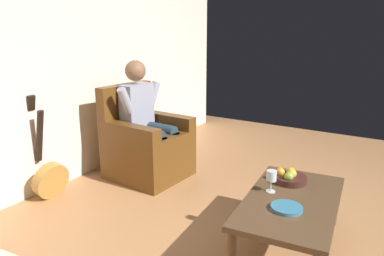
% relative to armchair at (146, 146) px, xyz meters
% --- Properties ---
extents(wall_back, '(5.64, 0.06, 2.62)m').
position_rel_armchair_xyz_m(wall_back, '(0.44, -0.63, 0.97)').
color(wall_back, silver).
rests_on(wall_back, ground).
extents(armchair, '(0.76, 0.80, 0.99)m').
position_rel_armchair_xyz_m(armchair, '(0.00, 0.00, 0.00)').
color(armchair, '#5C3714').
rests_on(armchair, ground).
extents(person_seated, '(0.62, 0.60, 1.25)m').
position_rel_armchair_xyz_m(person_seated, '(0.00, 0.01, 0.34)').
color(person_seated, '#9497AA').
rests_on(person_seated, ground).
extents(coffee_table, '(1.18, 0.73, 0.40)m').
position_rel_armchair_xyz_m(coffee_table, '(0.55, 1.77, 0.01)').
color(coffee_table, brown).
rests_on(coffee_table, ground).
extents(guitar, '(0.35, 0.28, 0.99)m').
position_rel_armchair_xyz_m(guitar, '(0.91, -0.43, -0.13)').
color(guitar, '#B18139').
rests_on(guitar, ground).
extents(wine_glass_near, '(0.07, 0.07, 0.17)m').
position_rel_armchair_xyz_m(wine_glass_near, '(0.51, 1.60, 0.18)').
color(wine_glass_near, silver).
rests_on(wine_glass_near, coffee_table).
extents(fruit_bowl, '(0.26, 0.26, 0.11)m').
position_rel_armchair_xyz_m(fruit_bowl, '(0.27, 1.66, 0.10)').
color(fruit_bowl, '#40201B').
rests_on(fruit_bowl, coffee_table).
extents(decorative_dish, '(0.21, 0.21, 0.02)m').
position_rel_armchair_xyz_m(decorative_dish, '(0.72, 1.78, 0.07)').
color(decorative_dish, teal).
rests_on(decorative_dish, coffee_table).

